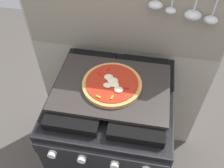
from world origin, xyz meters
TOP-DOWN VIEW (x-y plane):
  - ground_plane at (0.00, 0.00)m, footprint 4.00×4.00m
  - kitchen_backsplash at (0.00, 0.33)m, footprint 1.10×0.09m
  - stove at (-0.00, -0.00)m, footprint 0.60×0.64m
  - baking_tray at (0.00, 0.00)m, footprint 0.54×0.38m
  - pizza_left at (-0.00, -0.01)m, footprint 0.28×0.28m

SIDE VIEW (x-z plane):
  - ground_plane at x=0.00m, z-range 0.00..0.00m
  - stove at x=0.00m, z-range 0.00..0.90m
  - kitchen_backsplash at x=0.00m, z-range 0.01..1.56m
  - baking_tray at x=0.00m, z-range 0.90..0.92m
  - pizza_left at x=0.00m, z-range 0.91..0.94m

